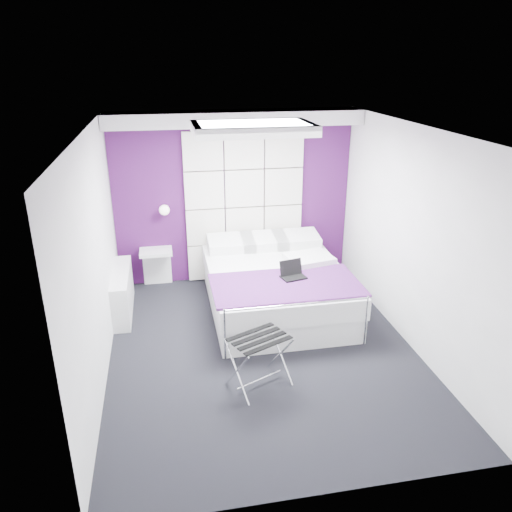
{
  "coord_description": "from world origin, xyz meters",
  "views": [
    {
      "loc": [
        -1.04,
        -5.07,
        3.31
      ],
      "look_at": [
        -0.01,
        0.35,
        1.08
      ],
      "focal_mm": 35.0,
      "sensor_mm": 36.0,
      "label": 1
    }
  ],
  "objects_px": {
    "radiator": "(123,292)",
    "bed": "(275,286)",
    "laptop": "(293,273)",
    "wall_lamp": "(164,209)",
    "nightstand": "(156,251)",
    "luggage_rack": "(259,362)"
  },
  "relations": [
    {
      "from": "radiator",
      "to": "bed",
      "type": "bearing_deg",
      "value": -7.83
    },
    {
      "from": "radiator",
      "to": "laptop",
      "type": "relative_size",
      "value": 3.91
    },
    {
      "from": "radiator",
      "to": "laptop",
      "type": "bearing_deg",
      "value": -16.76
    },
    {
      "from": "wall_lamp",
      "to": "laptop",
      "type": "bearing_deg",
      "value": -42.17
    },
    {
      "from": "nightstand",
      "to": "laptop",
      "type": "height_order",
      "value": "laptop"
    },
    {
      "from": "radiator",
      "to": "laptop",
      "type": "xyz_separation_m",
      "value": [
        2.22,
        -0.67,
        0.39
      ]
    },
    {
      "from": "luggage_rack",
      "to": "laptop",
      "type": "relative_size",
      "value": 1.93
    },
    {
      "from": "nightstand",
      "to": "wall_lamp",
      "type": "bearing_deg",
      "value": 13.34
    },
    {
      "from": "nightstand",
      "to": "laptop",
      "type": "relative_size",
      "value": 1.56
    },
    {
      "from": "laptop",
      "to": "wall_lamp",
      "type": "bearing_deg",
      "value": 124.81
    },
    {
      "from": "nightstand",
      "to": "luggage_rack",
      "type": "relative_size",
      "value": 0.81
    },
    {
      "from": "wall_lamp",
      "to": "nightstand",
      "type": "relative_size",
      "value": 0.31
    },
    {
      "from": "nightstand",
      "to": "laptop",
      "type": "distance_m",
      "value": 2.23
    },
    {
      "from": "radiator",
      "to": "bed",
      "type": "distance_m",
      "value": 2.1
    },
    {
      "from": "bed",
      "to": "wall_lamp",
      "type": "bearing_deg",
      "value": 143.99
    },
    {
      "from": "luggage_rack",
      "to": "laptop",
      "type": "bearing_deg",
      "value": 37.12
    },
    {
      "from": "radiator",
      "to": "nightstand",
      "type": "height_order",
      "value": "nightstand"
    },
    {
      "from": "wall_lamp",
      "to": "nightstand",
      "type": "height_order",
      "value": "wall_lamp"
    },
    {
      "from": "wall_lamp",
      "to": "bed",
      "type": "bearing_deg",
      "value": -36.01
    },
    {
      "from": "bed",
      "to": "luggage_rack",
      "type": "relative_size",
      "value": 3.83
    },
    {
      "from": "wall_lamp",
      "to": "nightstand",
      "type": "xyz_separation_m",
      "value": [
        -0.17,
        -0.04,
        -0.64
      ]
    },
    {
      "from": "bed",
      "to": "luggage_rack",
      "type": "bearing_deg",
      "value": -108.37
    }
  ]
}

